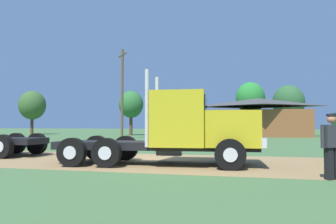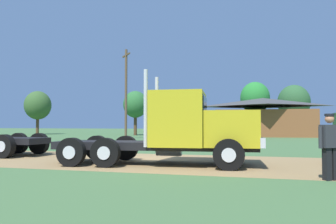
{
  "view_description": "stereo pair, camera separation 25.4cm",
  "coord_description": "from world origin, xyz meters",
  "px_view_note": "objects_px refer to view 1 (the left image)",
  "views": [
    {
      "loc": [
        4.13,
        -12.2,
        1.45
      ],
      "look_at": [
        1.03,
        0.56,
        1.98
      ],
      "focal_mm": 34.11,
      "sensor_mm": 36.0,
      "label": 1
    },
    {
      "loc": [
        4.38,
        -12.13,
        1.45
      ],
      "look_at": [
        1.03,
        0.56,
        1.98
      ],
      "focal_mm": 34.11,
      "sensor_mm": 36.0,
      "label": 2
    }
  ],
  "objects_px": {
    "truck_foreground_white": "(185,130)",
    "utility_pole_near": "(122,91)",
    "shed_building": "(258,118)",
    "visitor_by_barrel": "(332,143)"
  },
  "relations": [
    {
      "from": "truck_foreground_white",
      "to": "utility_pole_near",
      "type": "xyz_separation_m",
      "value": [
        -10.3,
        19.58,
        3.67
      ]
    },
    {
      "from": "shed_building",
      "to": "utility_pole_near",
      "type": "xyz_separation_m",
      "value": [
        -14.03,
        -11.08,
        2.6
      ]
    },
    {
      "from": "truck_foreground_white",
      "to": "visitor_by_barrel",
      "type": "height_order",
      "value": "truck_foreground_white"
    },
    {
      "from": "shed_building",
      "to": "truck_foreground_white",
      "type": "bearing_deg",
      "value": -96.94
    },
    {
      "from": "visitor_by_barrel",
      "to": "shed_building",
      "type": "xyz_separation_m",
      "value": [
        -0.65,
        32.82,
        1.37
      ]
    },
    {
      "from": "visitor_by_barrel",
      "to": "utility_pole_near",
      "type": "bearing_deg",
      "value": 124.03
    },
    {
      "from": "truck_foreground_white",
      "to": "utility_pole_near",
      "type": "height_order",
      "value": "utility_pole_near"
    },
    {
      "from": "truck_foreground_white",
      "to": "visitor_by_barrel",
      "type": "bearing_deg",
      "value": -26.2
    },
    {
      "from": "truck_foreground_white",
      "to": "visitor_by_barrel",
      "type": "relative_size",
      "value": 4.39
    },
    {
      "from": "utility_pole_near",
      "to": "shed_building",
      "type": "bearing_deg",
      "value": 38.3
    }
  ]
}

